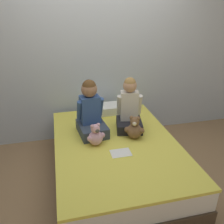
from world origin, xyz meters
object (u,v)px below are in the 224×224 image
(bed, at_px, (116,159))
(child_on_right, at_px, (129,109))
(child_on_left, at_px, (91,112))
(pillow_at_headboard, at_px, (102,109))
(teddy_bear_held_by_right_child, at_px, (134,129))
(teddy_bear_held_by_left_child, at_px, (96,136))
(sign_card, at_px, (121,153))

(bed, distance_m, child_on_right, 0.61)
(child_on_left, bearing_deg, pillow_at_headboard, 58.47)
(teddy_bear_held_by_right_child, relative_size, pillow_at_headboard, 0.48)
(bed, height_order, teddy_bear_held_by_left_child, teddy_bear_held_by_left_child)
(child_on_right, bearing_deg, pillow_at_headboard, 126.00)
(bed, relative_size, teddy_bear_held_by_right_child, 6.93)
(child_on_left, relative_size, teddy_bear_held_by_left_child, 2.57)
(child_on_left, bearing_deg, teddy_bear_held_by_right_child, -34.68)
(bed, height_order, pillow_at_headboard, pillow_at_headboard)
(child_on_right, height_order, sign_card, child_on_right)
(child_on_left, xyz_separation_m, pillow_at_headboard, (0.23, 0.51, -0.21))
(teddy_bear_held_by_left_child, height_order, teddy_bear_held_by_right_child, teddy_bear_held_by_right_child)
(teddy_bear_held_by_right_child, distance_m, pillow_at_headboard, 0.78)
(child_on_right, bearing_deg, teddy_bear_held_by_left_child, -137.75)
(teddy_bear_held_by_right_child, xyz_separation_m, sign_card, (-0.23, -0.26, -0.11))
(pillow_at_headboard, bearing_deg, bed, -90.00)
(child_on_left, relative_size, child_on_right, 1.00)
(teddy_bear_held_by_left_child, height_order, sign_card, teddy_bear_held_by_left_child)
(bed, xyz_separation_m, sign_card, (-0.01, -0.23, 0.24))
(child_on_right, bearing_deg, teddy_bear_held_by_right_child, -79.91)
(bed, relative_size, child_on_left, 2.93)
(bed, bearing_deg, child_on_right, 49.22)
(child_on_left, height_order, child_on_right, child_on_left)
(bed, xyz_separation_m, child_on_right, (0.23, 0.27, 0.50))
(child_on_left, height_order, teddy_bear_held_by_left_child, child_on_left)
(bed, bearing_deg, teddy_bear_held_by_right_child, 8.76)
(child_on_left, xyz_separation_m, child_on_right, (0.46, -0.01, -0.00))
(sign_card, bearing_deg, teddy_bear_held_by_right_child, 48.61)
(pillow_at_headboard, height_order, sign_card, pillow_at_headboard)
(teddy_bear_held_by_left_child, bearing_deg, child_on_left, 74.52)
(teddy_bear_held_by_left_child, xyz_separation_m, teddy_bear_held_by_right_child, (0.45, 0.04, 0.01))
(teddy_bear_held_by_right_child, bearing_deg, child_on_right, 111.03)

